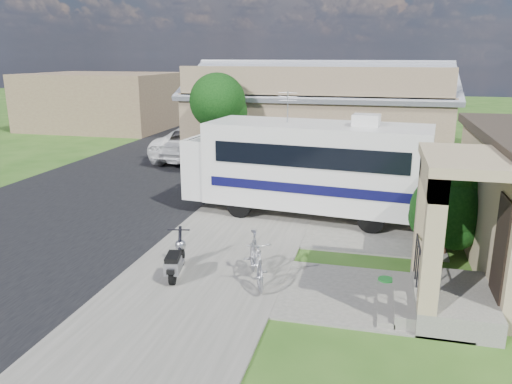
% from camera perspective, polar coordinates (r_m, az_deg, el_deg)
% --- Properties ---
extents(ground, '(120.00, 120.00, 0.00)m').
position_cam_1_polar(ground, '(13.01, -0.51, -8.53)').
color(ground, '#234913').
extents(street_slab, '(9.00, 80.00, 0.02)m').
position_cam_1_polar(street_slab, '(24.50, -11.79, 2.65)').
color(street_slab, black).
rests_on(street_slab, ground).
extents(sidewalk_slab, '(4.00, 80.00, 0.06)m').
position_cam_1_polar(sidewalk_slab, '(22.50, 3.34, 1.88)').
color(sidewalk_slab, '#5B5951').
rests_on(sidewalk_slab, ground).
extents(driveway_slab, '(7.00, 6.00, 0.05)m').
position_cam_1_polar(driveway_slab, '(16.92, 8.24, -2.85)').
color(driveway_slab, '#5B5951').
rests_on(driveway_slab, ground).
extents(walk_slab, '(4.00, 3.00, 0.05)m').
position_cam_1_polar(walk_slab, '(11.75, 12.84, -11.54)').
color(walk_slab, '#5B5951').
rests_on(walk_slab, ground).
extents(warehouse, '(12.50, 8.40, 5.04)m').
position_cam_1_polar(warehouse, '(25.87, 7.25, 7.96)').
color(warehouse, '#77624A').
rests_on(warehouse, ground).
extents(distant_bldg_far, '(10.00, 8.00, 4.00)m').
position_cam_1_polar(distant_bldg_far, '(39.15, -17.11, 9.92)').
color(distant_bldg_far, brown).
rests_on(distant_bldg_far, ground).
extents(distant_bldg_near, '(8.00, 7.00, 3.20)m').
position_cam_1_polar(distant_bldg_near, '(49.07, -7.79, 10.95)').
color(distant_bldg_near, '#77624A').
rests_on(distant_bldg_near, ground).
extents(street_tree_a, '(2.44, 2.40, 4.58)m').
position_cam_1_polar(street_tree_a, '(21.71, -4.12, 9.99)').
color(street_tree_a, black).
rests_on(street_tree_a, ground).
extents(street_tree_b, '(2.44, 2.40, 4.73)m').
position_cam_1_polar(street_tree_b, '(31.34, 1.61, 11.93)').
color(street_tree_b, black).
rests_on(street_tree_b, ground).
extents(street_tree_c, '(2.44, 2.40, 4.42)m').
position_cam_1_polar(street_tree_c, '(40.18, 4.40, 12.24)').
color(street_tree_c, black).
rests_on(street_tree_c, ground).
extents(motorhome, '(8.23, 3.36, 4.10)m').
position_cam_1_polar(motorhome, '(16.68, 5.90, 3.15)').
color(motorhome, silver).
rests_on(motorhome, ground).
extents(shrub, '(2.17, 2.07, 2.66)m').
position_cam_1_polar(shrub, '(14.33, 21.30, -1.53)').
color(shrub, black).
rests_on(shrub, ground).
extents(scooter, '(0.68, 1.59, 1.05)m').
position_cam_1_polar(scooter, '(12.33, -9.16, -7.74)').
color(scooter, black).
rests_on(scooter, ground).
extents(bicycle, '(1.24, 2.02, 1.17)m').
position_cam_1_polar(bicycle, '(11.86, 0.01, -7.89)').
color(bicycle, '#94949A').
rests_on(bicycle, ground).
extents(pickup_truck, '(3.53, 6.63, 1.77)m').
position_cam_1_polar(pickup_truck, '(26.37, -6.40, 5.71)').
color(pickup_truck, white).
rests_on(pickup_truck, ground).
extents(van, '(2.53, 5.53, 1.57)m').
position_cam_1_polar(van, '(32.92, -3.13, 7.52)').
color(van, white).
rests_on(van, ground).
extents(garden_hose, '(0.37, 0.37, 0.17)m').
position_cam_1_polar(garden_hose, '(12.33, 14.59, -10.03)').
color(garden_hose, '#167123').
rests_on(garden_hose, ground).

